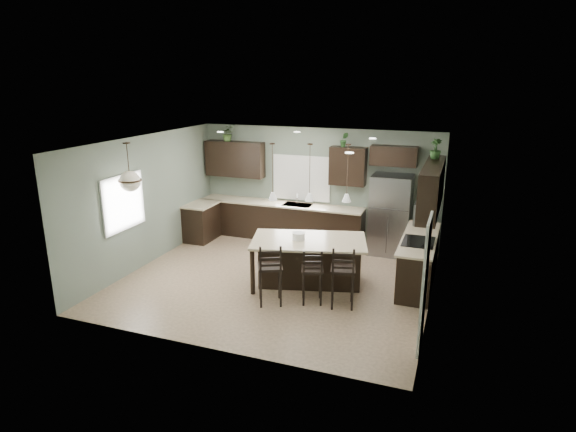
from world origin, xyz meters
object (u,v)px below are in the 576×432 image
at_px(refrigerator, 390,215).
at_px(serving_dish, 299,236).
at_px(kitchen_island, 309,262).
at_px(bar_stool_right, 343,276).
at_px(bar_stool_center, 312,275).
at_px(plant_back_left, 228,133).
at_px(bar_stool_left, 270,273).

xyz_separation_m(refrigerator, serving_dish, (-1.41, -2.36, 0.07)).
bearing_deg(refrigerator, kitchen_island, -117.79).
xyz_separation_m(serving_dish, bar_stool_right, (1.06, -0.66, -0.41)).
bearing_deg(serving_dish, kitchen_island, 15.20).
xyz_separation_m(bar_stool_center, plant_back_left, (-3.29, 3.27, 2.07)).
relative_size(refrigerator, bar_stool_left, 1.59).
bearing_deg(refrigerator, plant_back_left, 177.26).
height_order(refrigerator, kitchen_island, refrigerator).
distance_m(serving_dish, bar_stool_right, 1.31).
xyz_separation_m(bar_stool_left, plant_back_left, (-2.59, 3.57, 2.01)).
xyz_separation_m(kitchen_island, serving_dish, (-0.19, -0.05, 0.53)).
bearing_deg(plant_back_left, bar_stool_left, -54.03).
bearing_deg(bar_stool_right, refrigerator, 69.43).
distance_m(serving_dish, plant_back_left, 4.11).
bearing_deg(bar_stool_right, plant_back_left, 126.11).
relative_size(kitchen_island, plant_back_left, 5.57).
bearing_deg(kitchen_island, serving_dish, -180.00).
distance_m(kitchen_island, plant_back_left, 4.44).
distance_m(refrigerator, bar_stool_right, 3.06).
xyz_separation_m(kitchen_island, bar_stool_center, (0.31, -0.76, 0.06)).
bearing_deg(bar_stool_left, kitchen_island, 44.54).
xyz_separation_m(refrigerator, bar_stool_right, (-0.36, -3.02, -0.34)).
distance_m(bar_stool_left, bar_stool_center, 0.76).
bearing_deg(bar_stool_left, refrigerator, 39.05).
distance_m(refrigerator, bar_stool_center, 3.23).
height_order(refrigerator, plant_back_left, plant_back_left).
xyz_separation_m(serving_dish, bar_stool_left, (-0.19, -1.01, -0.41)).
xyz_separation_m(kitchen_island, bar_stool_left, (-0.38, -1.06, 0.12)).
height_order(kitchen_island, plant_back_left, plant_back_left).
relative_size(refrigerator, bar_stool_center, 1.76).
height_order(serving_dish, bar_stool_left, bar_stool_left).
bearing_deg(kitchen_island, bar_stool_left, -125.13).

